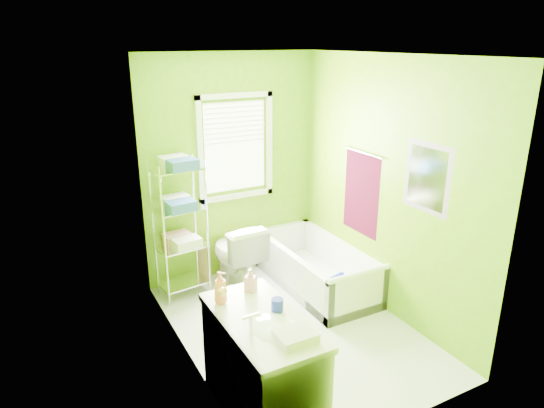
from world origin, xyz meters
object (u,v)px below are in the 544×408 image
toilet (236,255)px  wire_shelf_unit (181,214)px  vanity (263,364)px  bathtub (317,273)px

toilet → wire_shelf_unit: (-0.56, 0.15, 0.54)m
wire_shelf_unit → toilet: bearing=-14.5°
vanity → toilet: bearing=71.5°
toilet → vanity: (-0.63, -1.90, 0.03)m
vanity → wire_shelf_unit: (0.07, 2.04, 0.51)m
bathtub → wire_shelf_unit: (-1.38, 0.56, 0.79)m
bathtub → toilet: (-0.82, 0.42, 0.24)m
vanity → bathtub: bearing=45.6°
toilet → wire_shelf_unit: size_ratio=0.52×
bathtub → wire_shelf_unit: wire_shelf_unit is taller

